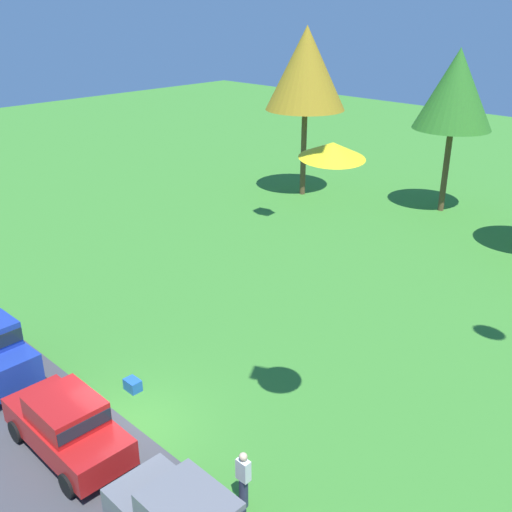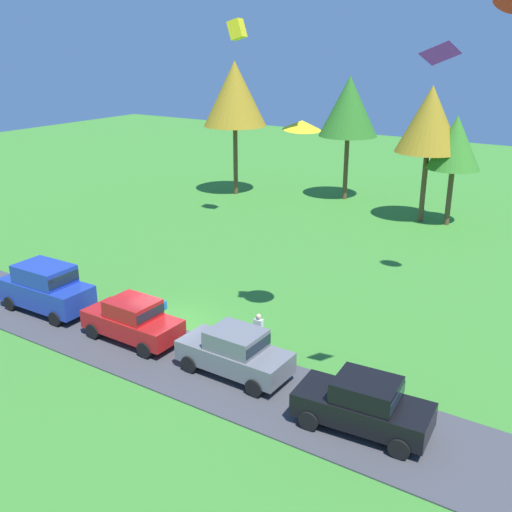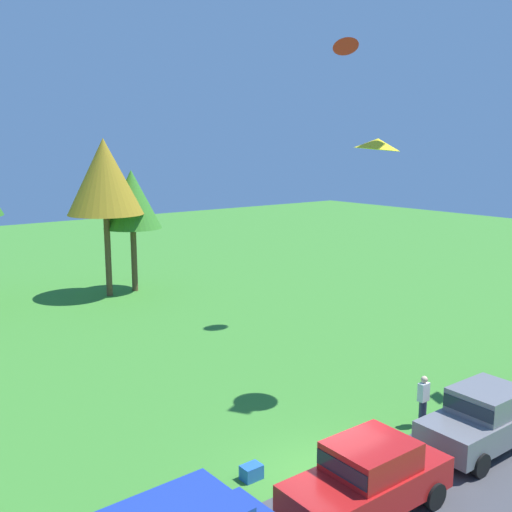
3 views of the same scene
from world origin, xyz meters
name	(u,v)px [view 1 (image 1 of 3)]	position (x,y,z in m)	size (l,w,h in m)	color
ground_plane	(130,428)	(0.00, 0.00, 0.00)	(120.00, 120.00, 0.00)	#3D842D
pavement_strip	(69,462)	(0.00, -2.08, 0.03)	(36.00, 4.40, 0.06)	#424247
car_sedan_far_end	(67,424)	(-0.32, -1.80, 1.04)	(4.42, 1.98, 1.84)	red
person_on_lawn	(243,479)	(4.64, 0.30, 0.88)	(0.36, 0.24, 1.71)	#2D334C
tree_center_back	(306,69)	(-11.66, 22.01, 8.09)	(5.04, 5.04, 10.63)	brown
tree_far_left	(456,89)	(-3.31, 25.41, 7.29)	(4.54, 4.54, 9.59)	brown
cooler_box	(133,385)	(-1.56, 1.22, 0.20)	(0.56, 0.40, 0.40)	blue
kite_delta_low_drifter	(333,150)	(4.99, 2.87, 8.95)	(1.53, 1.53, 0.36)	yellow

